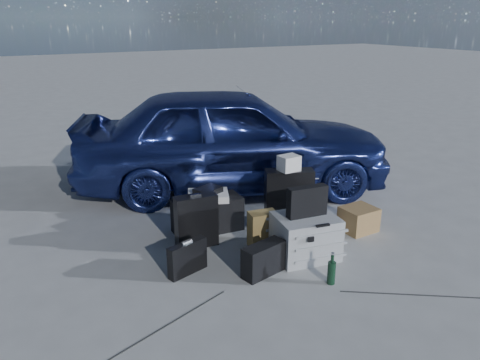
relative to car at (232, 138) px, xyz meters
name	(u,v)px	position (x,y,z in m)	size (l,w,h in m)	color
ground	(271,263)	(-0.73, -2.10, -0.73)	(60.00, 60.00, 0.00)	#A5A5A0
car	(232,138)	(0.00, 0.00, 0.00)	(1.72, 4.26, 1.45)	navy
pelican_case	(305,236)	(-0.35, -2.15, -0.51)	(0.60, 0.49, 0.44)	#959699
laptop_bag	(307,201)	(-0.34, -2.13, -0.13)	(0.41, 0.10, 0.31)	black
briefcase	(187,258)	(-1.53, -1.87, -0.57)	(0.41, 0.09, 0.32)	black
suitcase_left	(196,221)	(-1.22, -1.40, -0.44)	(0.44, 0.16, 0.57)	black
suitcase_right	(289,197)	(-0.03, -1.41, -0.39)	(0.55, 0.20, 0.66)	black
white_carton	(289,163)	(-0.05, -1.41, 0.03)	(0.22, 0.18, 0.18)	silver
duffel_bag	(207,215)	(-0.95, -1.11, -0.53)	(0.78, 0.33, 0.39)	black
flat_box_white	(208,196)	(-0.94, -1.12, -0.30)	(0.45, 0.33, 0.08)	silver
flat_box_black	(208,190)	(-0.94, -1.13, -0.23)	(0.29, 0.20, 0.06)	black
kraft_bag	(263,229)	(-0.61, -1.75, -0.53)	(0.29, 0.18, 0.39)	olive
cardboard_box	(358,219)	(0.55, -1.97, -0.59)	(0.37, 0.32, 0.28)	olive
plastic_bag	(326,226)	(0.18, -1.85, -0.63)	(0.34, 0.29, 0.19)	silver
messenger_bag	(264,259)	(-0.91, -2.24, -0.57)	(0.44, 0.17, 0.31)	black
green_bottle	(332,269)	(-0.46, -2.69, -0.58)	(0.08, 0.08, 0.30)	black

